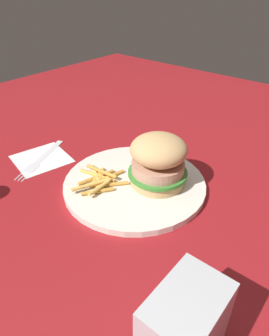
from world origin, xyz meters
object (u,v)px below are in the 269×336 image
at_px(fork, 41,158).
at_px(napkin_dispenser, 184,327).
at_px(plate, 134,184).
at_px(fries_pile, 100,180).
at_px(sandwich, 158,160).
at_px(napkin, 42,159).

height_order(fork, napkin_dispenser, napkin_dispenser).
xyz_separation_m(plate, fries_pile, (0.05, 0.04, 0.01)).
bearing_deg(sandwich, napkin, 17.86).
height_order(fries_pile, napkin, fries_pile).
bearing_deg(sandwich, napkin_dispenser, 131.76).
relative_size(napkin, fork, 0.67).
relative_size(plate, fries_pile, 2.39).
distance_m(plate, fries_pile, 0.07).
bearing_deg(fork, napkin, -66.48).
distance_m(fries_pile, napkin_dispenser, 0.32).
distance_m(plate, fork, 0.23).
bearing_deg(fork, sandwich, -161.80).
relative_size(sandwich, fork, 0.67).
xyz_separation_m(plate, fork, (0.22, 0.06, -0.00)).
xyz_separation_m(sandwich, fork, (0.26, 0.08, -0.06)).
relative_size(napkin, napkin_dispenser, 1.15).
height_order(plate, napkin_dispenser, napkin_dispenser).
bearing_deg(fries_pile, napkin_dispenser, 151.65).
bearing_deg(fork, napkin_dispenser, 162.99).
distance_m(sandwich, napkin, 0.28).
relative_size(plate, sandwich, 2.44).
height_order(napkin, fork, fork).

